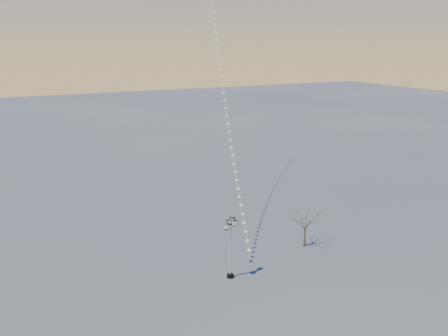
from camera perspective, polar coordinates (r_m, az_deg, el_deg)
ground at (r=35.69m, az=3.03°, el=-15.03°), size 300.00×300.00×0.00m
street_lamp at (r=33.86m, az=0.93°, el=-10.83°), size 1.37×0.81×5.61m
bare_tree at (r=39.85m, az=11.58°, el=-7.36°), size 2.36×2.36×3.92m
kite_train at (r=47.00m, az=0.10°, el=12.11°), size 8.87×28.45×30.04m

